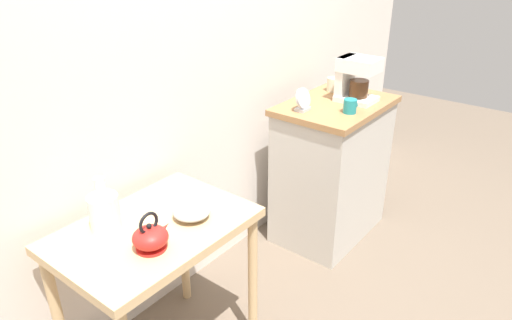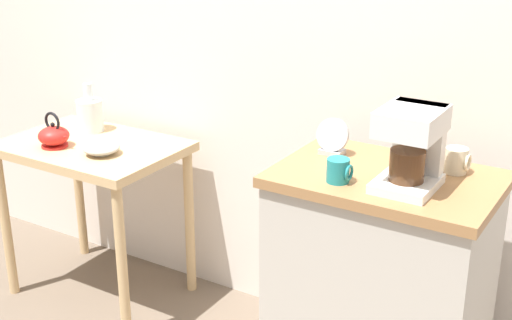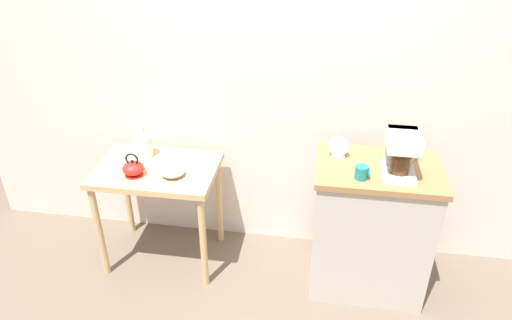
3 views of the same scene
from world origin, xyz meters
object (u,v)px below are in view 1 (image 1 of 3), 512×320
Objects in this scene: mug_dark_teal at (350,106)px; table_clock at (303,101)px; bowl_stoneware at (192,212)px; mug_small_cream at (333,84)px; glass_carafe_vase at (104,211)px; coffee_maker at (355,77)px; teakettle at (151,237)px.

mug_dark_teal is 0.26m from table_clock.
mug_small_cream reaches higher than bowl_stoneware.
mug_small_cream is 0.43m from table_clock.
table_clock is (1.00, 0.12, 0.19)m from bowl_stoneware.
glass_carafe_vase is at bearing 167.17° from mug_dark_teal.
table_clock is at bearing 157.56° from coffee_maker.
mug_small_cream is at bearing 63.98° from coffee_maker.
bowl_stoneware is 1.45m from mug_small_cream.
coffee_maker is at bearing -116.02° from mug_small_cream.
coffee_maker reaches higher than teakettle.
table_clock is (1.27, -0.09, 0.14)m from glass_carafe_vase.
glass_carafe_vase is 0.86× the size of coffee_maker.
mug_dark_teal is at bearing -136.89° from mug_small_cream.
teakettle is at bearing -173.09° from table_clock.
glass_carafe_vase is 1.70m from mug_small_cream.
glass_carafe_vase is at bearing 178.64° from mug_small_cream.
glass_carafe_vase is 1.44m from mug_dark_teal.
coffee_maker is at bearing -22.44° from table_clock.
mug_small_cream is (1.70, -0.04, 0.12)m from glass_carafe_vase.
mug_small_cream is at bearing 6.97° from table_clock.
mug_dark_teal is at bearing -3.12° from teakettle.
mug_small_cream is at bearing -1.36° from glass_carafe_vase.
mug_small_cream is (1.43, 0.17, 0.17)m from bowl_stoneware.
mug_dark_teal reaches higher than bowl_stoneware.
coffee_maker is at bearing -8.21° from glass_carafe_vase.
table_clock is at bearing -4.19° from glass_carafe_vase.
mug_dark_teal is (-0.20, -0.09, -0.10)m from coffee_maker.
coffee_maker is 3.05× the size of mug_small_cream.
bowl_stoneware is at bearing -38.69° from glass_carafe_vase.
mug_small_cream reaches higher than glass_carafe_vase.
coffee_maker is (1.60, -0.23, 0.22)m from glass_carafe_vase.
coffee_maker is (1.34, -0.02, 0.27)m from bowl_stoneware.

